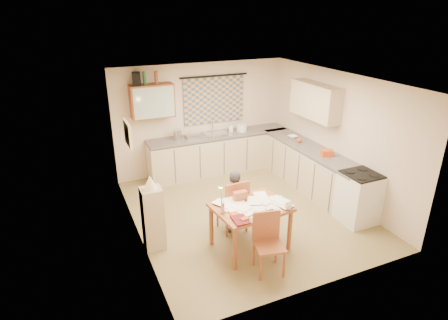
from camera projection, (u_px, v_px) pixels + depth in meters
name	position (u px, v px, depth m)	size (l,w,h in m)	color
floor	(245.00, 212.00, 7.12)	(4.00, 4.50, 0.02)	olive
ceiling	(248.00, 79.00, 6.17)	(4.00, 4.50, 0.02)	white
wall_back	(202.00, 118.00, 8.56)	(4.00, 0.02, 2.50)	beige
wall_front	(327.00, 208.00, 4.73)	(4.00, 0.02, 2.50)	beige
wall_left	(133.00, 169.00, 5.89)	(0.02, 4.50, 2.50)	beige
wall_right	(337.00, 136.00, 7.39)	(0.02, 4.50, 2.50)	beige
window_blind	(214.00, 100.00, 8.48)	(1.45, 0.03, 1.05)	#3A5579
curtain_rod	(214.00, 76.00, 8.26)	(0.04, 0.04, 1.60)	black
wall_cabinet	(152.00, 101.00, 7.77)	(0.90, 0.34, 0.70)	brown
wall_cabinet_glass	(154.00, 103.00, 7.62)	(0.84, 0.02, 0.64)	#99B2A5
upper_cabinet_right	(315.00, 101.00, 7.57)	(0.34, 1.30, 0.70)	tan
framed_print	(128.00, 134.00, 6.08)	(0.04, 0.50, 0.40)	#F3EECA
print_canvas	(129.00, 134.00, 6.09)	(0.01, 0.42, 0.32)	beige
counter_back	(219.00, 153.00, 8.71)	(3.30, 0.62, 0.92)	tan
counter_right	(310.00, 169.00, 7.86)	(0.62, 2.95, 0.92)	tan
stove	(358.00, 198.00, 6.65)	(0.61, 0.61, 0.94)	white
sink	(218.00, 136.00, 8.53)	(0.55, 0.45, 0.10)	silver
tap	(213.00, 127.00, 8.60)	(0.03, 0.03, 0.28)	silver
dish_rack	(194.00, 136.00, 8.29)	(0.35, 0.30, 0.06)	silver
kettle	(177.00, 135.00, 8.12)	(0.18, 0.18, 0.24)	silver
mixing_bowl	(242.00, 128.00, 8.72)	(0.24, 0.24, 0.16)	white
soap_bottle	(231.00, 128.00, 8.66)	(0.12, 0.12, 0.20)	white
bowl	(293.00, 137.00, 8.30)	(0.21, 0.21, 0.05)	white
orange_bag	(327.00, 153.00, 7.27)	(0.22, 0.16, 0.12)	#C54512
fruit_orange	(299.00, 140.00, 7.99)	(0.10, 0.10, 0.10)	#C54512
speaker	(136.00, 79.00, 7.48)	(0.16, 0.20, 0.26)	black
bottle_green	(144.00, 78.00, 7.54)	(0.07, 0.07, 0.26)	#195926
bottle_brown	(156.00, 77.00, 7.63)	(0.07, 0.07, 0.26)	brown
dining_table	(250.00, 226.00, 5.94)	(1.21, 0.97, 0.75)	brown
chair_far	(232.00, 214.00, 6.45)	(0.45, 0.45, 0.97)	brown
chair_near	(268.00, 254.00, 5.43)	(0.49, 0.49, 0.90)	brown
person	(233.00, 201.00, 6.35)	(0.48, 0.41, 1.10)	black
shelf_stand	(153.00, 219.00, 5.88)	(0.32, 0.30, 1.05)	tan
lampshade	(150.00, 182.00, 5.63)	(0.20, 0.20, 0.22)	#F3EECA
letter_rack	(240.00, 196.00, 5.93)	(0.22, 0.10, 0.16)	brown
mug	(288.00, 206.00, 5.69)	(0.14, 0.14, 0.09)	white
magazine	(233.00, 221.00, 5.36)	(0.23, 0.30, 0.03)	maroon
book	(231.00, 216.00, 5.51)	(0.20, 0.26, 0.02)	#C54512
orange_box	(244.00, 219.00, 5.40)	(0.12, 0.08, 0.04)	#C54512
eyeglasses	(270.00, 211.00, 5.65)	(0.13, 0.04, 0.02)	black
candle_holder	(223.00, 208.00, 5.57)	(0.06, 0.06, 0.18)	silver
candle	(221.00, 195.00, 5.52)	(0.02, 0.02, 0.22)	white
candle_flame	(219.00, 188.00, 5.47)	(0.02, 0.02, 0.02)	#FFCC66
papers	(252.00, 204.00, 5.81)	(1.18, 0.81, 0.03)	white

